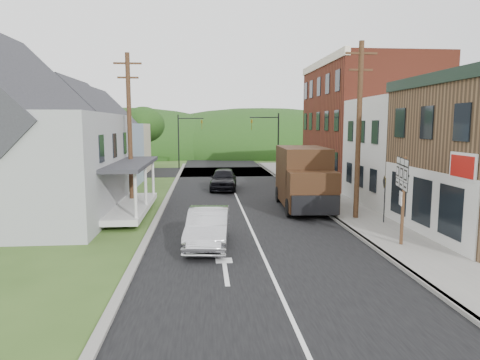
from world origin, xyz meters
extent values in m
plane|color=#2D4719|center=(0.00, 0.00, 0.00)|extent=(120.00, 120.00, 0.00)
cube|color=black|center=(0.00, 10.00, 0.00)|extent=(9.00, 90.00, 0.02)
cube|color=black|center=(0.00, 27.00, 0.00)|extent=(60.00, 9.00, 0.02)
cube|color=slate|center=(5.90, 8.00, 0.07)|extent=(2.80, 55.00, 0.15)
cube|color=slate|center=(4.55, 8.00, 0.07)|extent=(0.20, 55.00, 0.15)
cube|color=slate|center=(-4.65, 8.00, 0.06)|extent=(0.30, 55.00, 0.12)
cube|color=silver|center=(11.30, 7.50, 3.25)|extent=(8.00, 7.00, 6.50)
cube|color=maroon|center=(11.30, 17.00, 5.00)|extent=(8.00, 12.00, 10.00)
cube|color=#A2A4A7|center=(-12.00, 6.00, 2.75)|extent=(10.00, 12.00, 5.50)
cube|color=#8499B5|center=(-11.00, 17.00, 2.50)|extent=(7.00, 8.00, 5.00)
cube|color=#BAAF90|center=(-11.50, 26.00, 2.50)|extent=(7.00, 8.00, 5.00)
cylinder|color=#472D19|center=(5.60, 3.50, 4.50)|extent=(0.26, 0.26, 9.00)
cube|color=#472D19|center=(5.60, 3.50, 8.40)|extent=(1.60, 0.10, 0.10)
cube|color=#472D19|center=(5.60, 3.50, 7.60)|extent=(1.20, 0.10, 0.10)
cylinder|color=#472D19|center=(-6.50, 8.00, 4.50)|extent=(0.26, 0.26, 9.00)
cube|color=#472D19|center=(-6.50, 8.00, 8.40)|extent=(1.60, 0.10, 0.10)
cube|color=#472D19|center=(-6.50, 8.00, 7.60)|extent=(1.20, 0.10, 0.10)
cylinder|color=black|center=(5.00, 23.50, 3.00)|extent=(0.14, 0.14, 6.00)
cylinder|color=black|center=(3.60, 23.50, 5.60)|extent=(2.80, 0.10, 0.10)
imported|color=olive|center=(2.40, 23.50, 4.90)|extent=(0.16, 0.20, 1.00)
cylinder|color=black|center=(-5.00, 30.50, 3.00)|extent=(0.14, 0.14, 6.00)
cylinder|color=black|center=(-3.60, 30.50, 5.60)|extent=(2.80, 0.10, 0.10)
imported|color=olive|center=(-2.40, 30.50, 4.90)|extent=(0.16, 0.20, 1.00)
cylinder|color=#382616|center=(-19.00, 20.00, 2.38)|extent=(0.36, 0.36, 4.76)
ellipsoid|color=#13330F|center=(-19.00, 20.00, 5.95)|extent=(5.80, 5.80, 4.93)
cylinder|color=#382616|center=(-9.00, 32.00, 1.96)|extent=(0.36, 0.36, 3.92)
ellipsoid|color=#13330F|center=(-9.00, 32.00, 4.90)|extent=(4.80, 4.80, 4.08)
ellipsoid|color=#13330F|center=(0.00, 55.00, 0.00)|extent=(90.00, 30.00, 16.00)
imported|color=#B5B5BA|center=(-2.04, -0.60, 0.76)|extent=(1.98, 4.73, 1.52)
imported|color=black|center=(-0.73, 14.52, 0.81)|extent=(2.34, 4.93, 1.63)
cube|color=#311B0D|center=(3.64, 7.28, 1.96)|extent=(2.82, 5.06, 3.26)
cube|color=#311B0D|center=(3.50, 4.36, 1.40)|extent=(2.67, 1.92, 2.13)
cube|color=black|center=(3.51, 4.59, 2.30)|extent=(2.42, 1.46, 0.06)
cube|color=black|center=(3.45, 3.41, 0.84)|extent=(2.48, 0.29, 1.01)
cylinder|color=black|center=(2.32, 4.53, 0.51)|extent=(0.36, 1.02, 1.01)
cylinder|color=black|center=(4.68, 4.42, 0.51)|extent=(0.36, 1.02, 1.01)
cylinder|color=black|center=(2.54, 9.02, 0.51)|extent=(0.36, 1.02, 1.01)
cylinder|color=black|center=(4.90, 8.90, 0.51)|extent=(0.36, 1.02, 1.01)
cube|color=#472D19|center=(5.67, -1.50, 1.91)|extent=(0.13, 0.13, 3.53)
cube|color=black|center=(5.61, -1.48, 3.02)|extent=(0.51, 1.97, 0.08)
cube|color=silver|center=(5.41, -2.16, 3.48)|extent=(0.15, 0.54, 0.22)
cube|color=silver|center=(5.41, -2.16, 3.02)|extent=(0.16, 0.59, 0.55)
cube|color=silver|center=(5.41, -2.16, 2.57)|extent=(0.15, 0.54, 0.28)
cube|color=silver|center=(5.57, -1.48, 3.48)|extent=(0.15, 0.54, 0.22)
cube|color=silver|center=(5.57, -1.48, 3.02)|extent=(0.16, 0.59, 0.55)
cube|color=silver|center=(5.57, -1.48, 2.57)|extent=(0.15, 0.54, 0.28)
cube|color=silver|center=(5.74, -0.79, 3.48)|extent=(0.15, 0.54, 0.22)
cube|color=silver|center=(5.74, -0.79, 3.02)|extent=(0.16, 0.59, 0.55)
cube|color=silver|center=(5.74, -0.79, 2.57)|extent=(0.15, 0.54, 0.28)
cube|color=silver|center=(5.57, -1.48, 2.01)|extent=(0.13, 0.45, 0.55)
cylinder|color=black|center=(6.58, 2.30, 1.25)|extent=(0.06, 0.06, 2.19)
cube|color=black|center=(6.52, 2.30, 2.16)|extent=(0.14, 0.63, 0.65)
cube|color=#E4B90C|center=(6.53, 2.30, 2.16)|extent=(0.13, 0.57, 0.58)
camera|label=1|loc=(-2.17, -17.58, 4.92)|focal=32.00mm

